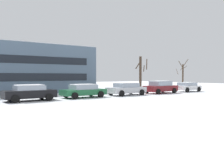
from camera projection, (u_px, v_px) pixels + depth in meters
name	position (u px, v px, depth m)	size (l,w,h in m)	color
ground_plane	(30.00, 120.00, 11.46)	(120.00, 120.00, 0.00)	white
road_surface	(15.00, 111.00, 14.33)	(80.00, 8.94, 0.00)	silver
parked_car_black	(29.00, 92.00, 20.11)	(4.39, 2.30, 1.40)	black
parked_car_green	(83.00, 91.00, 23.18)	(4.53, 2.24, 1.35)	#1E6038
parked_car_silver	(126.00, 89.00, 26.00)	(4.58, 2.27, 1.40)	silver
parked_car_maroon	(161.00, 87.00, 28.88)	(4.62, 2.24, 1.55)	maroon
parked_car_white	(187.00, 87.00, 31.95)	(4.12, 2.28, 1.29)	white
tree_far_mid	(183.00, 75.00, 38.08)	(2.18, 1.79, 4.95)	#423326
tree_far_left	(141.00, 73.00, 32.27)	(1.81, 1.82, 4.84)	#423326
building_far_left	(33.00, 69.00, 30.87)	(14.74, 8.25, 6.13)	slate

